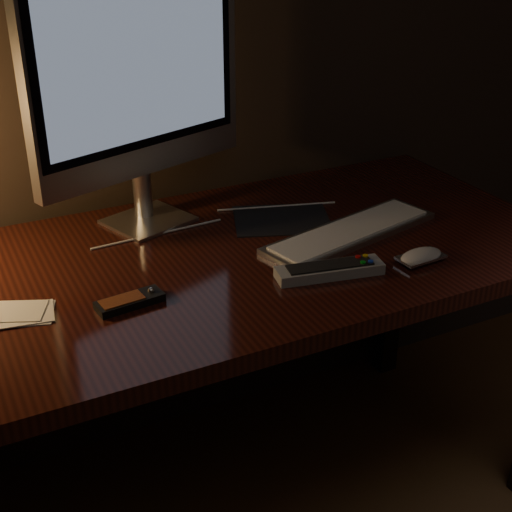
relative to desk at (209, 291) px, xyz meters
name	(u,v)px	position (x,y,z in m)	size (l,w,h in m)	color
desk	(209,291)	(0.00, 0.00, 0.00)	(1.60, 0.75, 0.75)	#33110B
monitor	(139,78)	(-0.08, 0.17, 0.48)	(0.55, 0.22, 0.60)	silver
keyboard	(351,232)	(0.32, -0.11, 0.14)	(0.47, 0.13, 0.02)	silver
mousepad	(282,219)	(0.22, 0.04, 0.13)	(0.23, 0.19, 0.00)	black
mouse	(421,258)	(0.38, -0.30, 0.14)	(0.11, 0.06, 0.02)	white
media_remote	(130,301)	(-0.25, -0.19, 0.14)	(0.14, 0.06, 0.02)	black
tv_remote	(330,270)	(0.17, -0.26, 0.14)	(0.24, 0.10, 0.03)	#999C9F
papers	(17,314)	(-0.45, -0.13, 0.13)	(0.13, 0.09, 0.01)	white
cable	(222,221)	(0.08, 0.09, 0.13)	(0.01, 0.01, 0.64)	white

